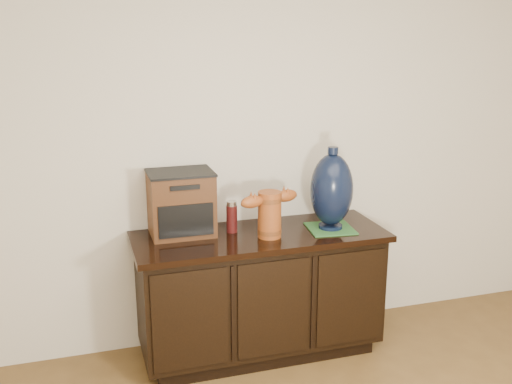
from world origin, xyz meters
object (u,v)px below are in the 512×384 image
object	(u,v)px
tv_radio	(181,203)
spray_can	(232,217)
sideboard	(260,292)
lamp_base	(332,190)
terracotta_vessel	(270,212)

from	to	relation	value
tv_radio	spray_can	size ratio (longest dim) A/B	1.99
sideboard	spray_can	xyz separation A→B (m)	(-0.15, 0.08, 0.46)
lamp_base	spray_can	bearing A→B (deg)	167.64
sideboard	tv_radio	size ratio (longest dim) A/B	3.97
lamp_base	tv_radio	bearing A→B (deg)	168.04
lamp_base	terracotta_vessel	bearing A→B (deg)	-176.72
sideboard	terracotta_vessel	distance (m)	0.52
tv_radio	spray_can	distance (m)	0.30
sideboard	lamp_base	size ratio (longest dim) A/B	3.02
terracotta_vessel	lamp_base	distance (m)	0.40
terracotta_vessel	sideboard	bearing A→B (deg)	102.10
sideboard	spray_can	bearing A→B (deg)	151.55
terracotta_vessel	lamp_base	xyz separation A→B (m)	(0.39, 0.02, 0.09)
sideboard	terracotta_vessel	bearing A→B (deg)	-62.55
terracotta_vessel	spray_can	size ratio (longest dim) A/B	2.02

